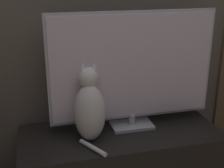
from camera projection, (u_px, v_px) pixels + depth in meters
wall_back at (109, 4)px, 2.08m from camera, size 4.80×0.05×2.60m
tv_stand at (120, 164)px, 2.15m from camera, size 1.32×0.53×0.50m
tv at (133, 69)px, 2.01m from camera, size 1.10×0.17×0.78m
cat at (90, 109)px, 1.91m from camera, size 0.21×0.33×0.49m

